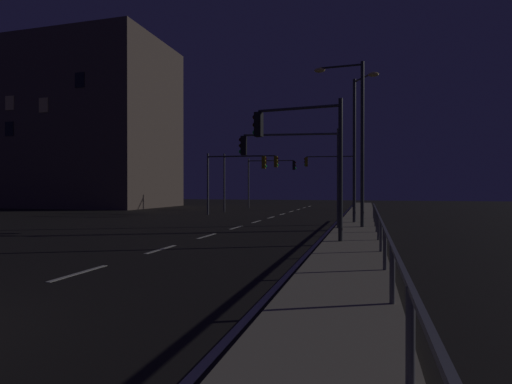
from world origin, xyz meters
TOP-DOWN VIEW (x-y plane):
  - ground_plane at (0.00, 17.50)m, footprint 112.00×112.00m
  - sidewalk_right at (6.20, 17.50)m, footprint 2.11×77.00m
  - lane_markings_center at (0.00, 21.00)m, footprint 0.14×50.00m
  - lane_edge_line at (4.90, 22.50)m, footprint 0.14×53.00m
  - traffic_light_far_right at (3.09, 16.53)m, footprint 4.98×0.97m
  - traffic_light_mid_right at (-3.44, 27.05)m, footprint 4.85×0.69m
  - traffic_light_near_right at (3.25, 38.15)m, footprint 5.07×0.91m
  - traffic_light_mid_left at (-3.41, 30.73)m, footprint 4.97×0.55m
  - traffic_light_near_left at (4.27, 11.87)m, footprint 3.50×0.54m
  - traffic_light_overhead_east at (-3.40, 38.68)m, footprint 5.16×0.92m
  - street_lamp_across_street at (6.09, 17.72)m, footprint 2.52×0.36m
  - street_lamp_far_end at (6.17, 20.27)m, footprint 1.40×1.88m
  - barrier_fence at (7.11, 11.02)m, footprint 0.09×26.12m
  - building_distant at (-27.21, 36.91)m, footprint 23.28×12.31m

SIDE VIEW (x-z plane):
  - ground_plane at x=0.00m, z-range 0.00..0.00m
  - lane_edge_line at x=4.90m, z-range 0.00..0.01m
  - lane_markings_center at x=0.00m, z-range 0.00..0.01m
  - sidewalk_right at x=6.20m, z-range 0.00..0.14m
  - barrier_fence at x=7.11m, z-range 0.39..1.37m
  - traffic_light_mid_right at x=-3.44m, z-range 1.06..5.97m
  - traffic_light_far_right at x=3.09m, z-range 1.20..6.08m
  - traffic_light_mid_left at x=-3.41m, z-range 1.12..6.33m
  - traffic_light_near_left at x=4.27m, z-range 1.19..6.39m
  - traffic_light_overhead_east at x=-3.40m, z-range 1.16..6.53m
  - traffic_light_near_right at x=3.25m, z-range 1.32..6.80m
  - street_lamp_far_end at x=6.17m, z-range 0.93..9.14m
  - street_lamp_across_street at x=6.09m, z-range 0.95..9.27m
  - building_distant at x=-27.21m, z-range 0.00..18.72m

